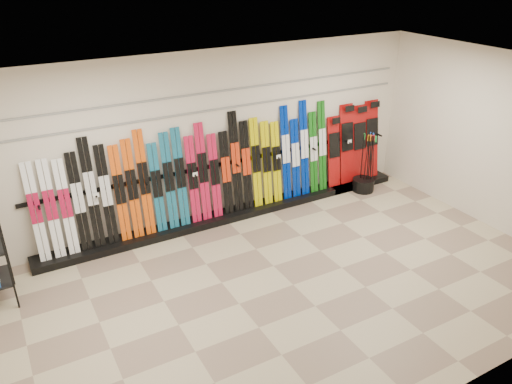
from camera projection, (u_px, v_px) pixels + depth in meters
floor at (293, 285)px, 7.27m from camera, size 8.00×8.00×0.00m
back_wall at (217, 137)px, 8.59m from camera, size 8.00×0.00×8.00m
right_wall at (496, 142)px, 8.38m from camera, size 0.00×5.00×5.00m
ceiling at (301, 80)px, 5.97m from camera, size 8.00×8.00×0.00m
ski_rack_base at (236, 213)px, 9.14m from camera, size 8.00×0.40×0.12m
skis at (199, 176)px, 8.52m from camera, size 5.38×0.27×1.81m
snowboards at (354, 144)px, 10.04m from camera, size 1.26×0.25×1.60m
pole_bin at (363, 185)px, 10.10m from camera, size 0.44×0.44×0.25m
ski_poles at (368, 163)px, 9.89m from camera, size 0.23×0.29×1.18m
slatwall_rail_0 at (216, 109)px, 8.35m from camera, size 7.60×0.02×0.03m
slatwall_rail_1 at (216, 92)px, 8.22m from camera, size 7.60×0.02×0.03m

